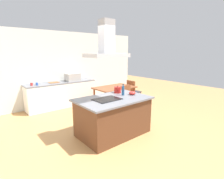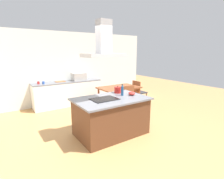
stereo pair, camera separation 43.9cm
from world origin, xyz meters
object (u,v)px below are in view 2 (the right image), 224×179
(tea_kettle, at_px, (118,90))
(countertop_microwave, at_px, (79,77))
(cooktop, at_px, (104,99))
(coffee_mug_blue, at_px, (43,83))
(coffee_mug_red, at_px, (38,83))
(dining_table, at_px, (119,89))
(mixing_bowl, at_px, (132,93))
(range_hood, at_px, (104,45))
(cutting_board, at_px, (60,82))
(chair_at_right_end, at_px, (138,91))
(olive_oil_bottle, at_px, (122,91))
(chair_facing_island, at_px, (131,98))

(tea_kettle, height_order, countertop_microwave, countertop_microwave)
(tea_kettle, bearing_deg, cooktop, -151.06)
(tea_kettle, bearing_deg, coffee_mug_blue, 118.50)
(coffee_mug_red, height_order, dining_table, coffee_mug_red)
(mixing_bowl, bearing_deg, coffee_mug_blue, 117.33)
(mixing_bowl, bearing_deg, range_hood, 176.19)
(tea_kettle, xyz_separation_m, dining_table, (0.92, 1.21, -0.32))
(coffee_mug_red, xyz_separation_m, cutting_board, (0.76, 0.05, -0.04))
(coffee_mug_red, height_order, chair_at_right_end, coffee_mug_red)
(cooktop, relative_size, countertop_microwave, 1.20)
(coffee_mug_blue, height_order, cutting_board, coffee_mug_blue)
(chair_at_right_end, bearing_deg, dining_table, 180.00)
(tea_kettle, xyz_separation_m, olive_oil_bottle, (-0.07, -0.28, 0.04))
(cooktop, relative_size, range_hood, 0.67)
(countertop_microwave, bearing_deg, cutting_board, 175.93)
(olive_oil_bottle, height_order, chair_facing_island, olive_oil_bottle)
(coffee_mug_blue, distance_m, cutting_board, 0.62)
(cooktop, height_order, mixing_bowl, mixing_bowl)
(coffee_mug_blue, xyz_separation_m, chair_facing_island, (2.25, -1.91, -0.44))
(dining_table, bearing_deg, range_hood, -134.80)
(coffee_mug_blue, relative_size, chair_at_right_end, 0.10)
(mixing_bowl, distance_m, coffee_mug_blue, 3.22)
(cooktop, xyz_separation_m, coffee_mug_blue, (-0.71, 2.81, 0.04))
(chair_at_right_end, bearing_deg, tea_kettle, -146.57)
(cutting_board, bearing_deg, cooktop, -88.14)
(chair_facing_island, relative_size, chair_at_right_end, 1.00)
(dining_table, xyz_separation_m, chair_facing_island, (0.00, -0.67, -0.16))
(dining_table, distance_m, chair_at_right_end, 0.93)
(coffee_mug_red, relative_size, range_hood, 0.10)
(cutting_board, xyz_separation_m, range_hood, (0.10, -2.93, 1.19))
(mixing_bowl, height_order, chair_at_right_end, mixing_bowl)
(mixing_bowl, height_order, dining_table, mixing_bowl)
(coffee_mug_red, height_order, range_hood, range_hood)
(chair_facing_island, height_order, chair_at_right_end, same)
(cooktop, relative_size, coffee_mug_red, 6.67)
(chair_facing_island, bearing_deg, cooktop, -150.01)
(olive_oil_bottle, height_order, range_hood, range_hood)
(chair_facing_island, xyz_separation_m, chair_at_right_end, (0.92, 0.67, 0.00))
(countertop_microwave, bearing_deg, chair_facing_island, -64.70)
(tea_kettle, bearing_deg, cutting_board, 105.64)
(cooktop, xyz_separation_m, dining_table, (1.55, 1.56, -0.24))
(coffee_mug_blue, relative_size, chair_facing_island, 0.10)
(cooktop, height_order, olive_oil_bottle, olive_oil_bottle)
(countertop_microwave, xyz_separation_m, coffee_mug_blue, (-1.31, -0.07, -0.09))
(cutting_board, bearing_deg, mixing_bowl, -73.82)
(coffee_mug_red, xyz_separation_m, coffee_mug_blue, (0.15, -0.07, 0.00))
(olive_oil_bottle, distance_m, coffee_mug_blue, 3.02)
(cooktop, distance_m, olive_oil_bottle, 0.57)
(cutting_board, bearing_deg, countertop_microwave, -4.07)
(countertop_microwave, distance_m, chair_facing_island, 2.26)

